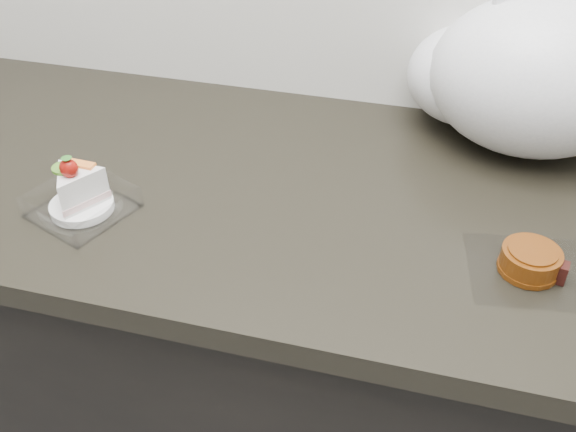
# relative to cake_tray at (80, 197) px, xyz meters

# --- Properties ---
(counter) EXTENTS (2.04, 0.64, 0.90)m
(counter) POSITION_rel_cake_tray_xyz_m (0.35, 0.15, -0.48)
(counter) COLOR black
(counter) RESTS_ON ground
(cake_tray) EXTENTS (0.17, 0.17, 0.10)m
(cake_tray) POSITION_rel_cake_tray_xyz_m (0.00, 0.00, 0.00)
(cake_tray) COLOR white
(cake_tray) RESTS_ON counter
(mooncake_wrap) EXTENTS (0.18, 0.17, 0.04)m
(mooncake_wrap) POSITION_rel_cake_tray_xyz_m (0.65, 0.03, -0.01)
(mooncake_wrap) COLOR white
(mooncake_wrap) RESTS_ON counter
(plastic_bag) EXTENTS (0.42, 0.32, 0.32)m
(plastic_bag) POSITION_rel_cake_tray_xyz_m (0.62, 0.37, 0.10)
(plastic_bag) COLOR white
(plastic_bag) RESTS_ON counter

